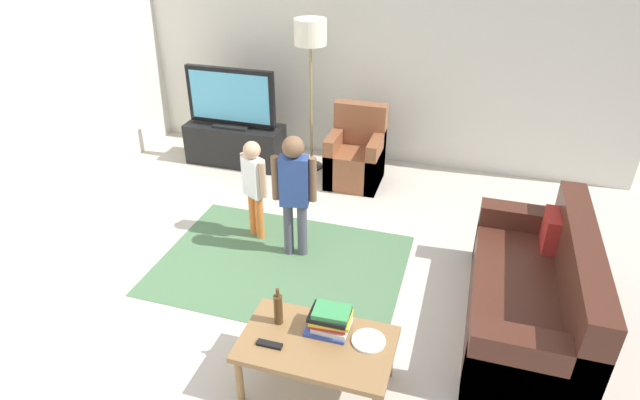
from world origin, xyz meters
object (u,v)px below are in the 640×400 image
(floor_lamp, at_px, (310,41))
(tv, at_px, (231,98))
(child_center, at_px, (294,186))
(plate, at_px, (369,341))
(couch, at_px, (538,297))
(child_near_tv, at_px, (254,181))
(armchair, at_px, (356,157))
(coffee_table, at_px, (317,347))
(tv_stand, at_px, (236,144))
(bottle, at_px, (278,309))
(book_stack, at_px, (330,320))
(tv_remote, at_px, (270,344))

(floor_lamp, bearing_deg, tv, -169.62)
(tv, bearing_deg, child_center, -49.83)
(child_center, bearing_deg, floor_lamp, 103.31)
(plate, bearing_deg, couch, 40.95)
(child_near_tv, distance_m, child_center, 0.51)
(floor_lamp, bearing_deg, couch, -41.08)
(child_center, xyz_separation_m, plate, (0.98, -1.35, -0.29))
(armchair, height_order, floor_lamp, floor_lamp)
(coffee_table, bearing_deg, child_center, 114.51)
(tv_stand, distance_m, child_center, 2.19)
(tv, height_order, couch, tv)
(tv, bearing_deg, bottle, -59.78)
(coffee_table, bearing_deg, book_stack, 67.17)
(couch, distance_m, child_center, 2.16)
(tv, bearing_deg, book_stack, -54.72)
(child_center, relative_size, plate, 5.39)
(tv_stand, bearing_deg, bottle, -59.96)
(plate, bearing_deg, child_center, 126.06)
(child_near_tv, bearing_deg, couch, -12.52)
(coffee_table, bearing_deg, couch, 36.60)
(couch, xyz_separation_m, child_near_tv, (-2.55, 0.57, 0.32))
(tv, bearing_deg, armchair, -0.68)
(floor_lamp, height_order, tv_remote, floor_lamp)
(tv_stand, bearing_deg, child_center, -50.19)
(couch, bearing_deg, child_near_tv, 167.48)
(tv, bearing_deg, floor_lamp, 10.38)
(child_near_tv, xyz_separation_m, child_center, (0.47, -0.18, 0.11))
(bottle, bearing_deg, couch, 29.03)
(bottle, distance_m, tv_remote, 0.25)
(floor_lamp, relative_size, bottle, 6.24)
(couch, height_order, tv_remote, couch)
(couch, bearing_deg, plate, -139.05)
(couch, distance_m, child_near_tv, 2.63)
(couch, height_order, plate, couch)
(couch, distance_m, tv_remote, 2.07)
(tv, xyz_separation_m, bottle, (1.73, -2.97, -0.31))
(floor_lamp, bearing_deg, plate, -65.90)
(couch, relative_size, child_near_tv, 1.79)
(tv, height_order, child_near_tv, tv)
(armchair, relative_size, child_center, 0.76)
(tv_stand, distance_m, coffee_table, 3.69)
(tv, distance_m, child_near_tv, 1.72)
(child_center, relative_size, book_stack, 3.94)
(armchair, xyz_separation_m, book_stack, (0.53, -2.92, 0.21))
(couch, bearing_deg, floor_lamp, 138.92)
(plate, bearing_deg, tv, 128.36)
(armchair, distance_m, bottle, 2.96)
(book_stack, distance_m, tv_remote, 0.42)
(child_near_tv, bearing_deg, tv_remote, -64.11)
(child_center, height_order, bottle, child_center)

